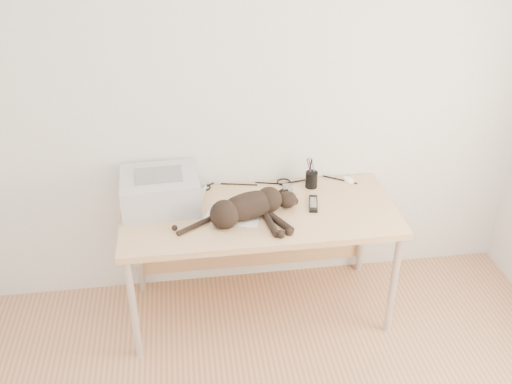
{
  "coord_description": "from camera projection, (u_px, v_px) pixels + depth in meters",
  "views": [
    {
      "loc": [
        -0.41,
        -1.37,
        2.5
      ],
      "look_at": [
        -0.03,
        1.34,
        0.9
      ],
      "focal_mm": 40.0,
      "sensor_mm": 36.0,
      "label": 1
    }
  ],
  "objects": [
    {
      "name": "mouse",
      "position": [
        348.0,
        178.0,
        3.61
      ],
      "size": [
        0.09,
        0.12,
        0.03
      ],
      "primitive_type": "ellipsoid",
      "rotation": [
        0.0,
        0.0,
        0.41
      ],
      "color": "white",
      "rests_on": "desk"
    },
    {
      "name": "remote_black",
      "position": [
        313.0,
        204.0,
        3.36
      ],
      "size": [
        0.08,
        0.18,
        0.02
      ],
      "primitive_type": "cube",
      "rotation": [
        0.0,
        0.0,
        -0.22
      ],
      "color": "black",
      "rests_on": "desk"
    },
    {
      "name": "cat",
      "position": [
        246.0,
        209.0,
        3.19
      ],
      "size": [
        0.73,
        0.38,
        0.17
      ],
      "rotation": [
        0.0,
        0.0,
        0.34
      ],
      "color": "black",
      "rests_on": "desk"
    },
    {
      "name": "wall_back",
      "position": [
        251.0,
        98.0,
        3.33
      ],
      "size": [
        3.5,
        0.0,
        3.5
      ],
      "primitive_type": "plane",
      "rotation": [
        1.57,
        0.0,
        0.0
      ],
      "color": "white",
      "rests_on": "floor"
    },
    {
      "name": "papers",
      "position": [
        233.0,
        216.0,
        3.26
      ],
      "size": [
        0.34,
        0.29,
        0.01
      ],
      "color": "white",
      "rests_on": "desk"
    },
    {
      "name": "mug",
      "position": [
        198.0,
        192.0,
        3.39
      ],
      "size": [
        0.15,
        0.15,
        0.1
      ],
      "primitive_type": "imported",
      "rotation": [
        0.0,
        0.0,
        0.71
      ],
      "color": "silver",
      "rests_on": "desk"
    },
    {
      "name": "desk",
      "position": [
        257.0,
        222.0,
        3.45
      ],
      "size": [
        1.6,
        0.7,
        0.74
      ],
      "color": "tan",
      "rests_on": "floor"
    },
    {
      "name": "pen_cup",
      "position": [
        311.0,
        179.0,
        3.52
      ],
      "size": [
        0.07,
        0.07,
        0.19
      ],
      "color": "black",
      "rests_on": "desk"
    },
    {
      "name": "printer",
      "position": [
        160.0,
        190.0,
        3.31
      ],
      "size": [
        0.46,
        0.4,
        0.21
      ],
      "color": "#AFAFB4",
      "rests_on": "desk"
    },
    {
      "name": "cable_tangle",
      "position": [
        252.0,
        184.0,
        3.57
      ],
      "size": [
        1.36,
        0.09,
        0.01
      ],
      "primitive_type": null,
      "color": "black",
      "rests_on": "desk"
    },
    {
      "name": "remote_grey",
      "position": [
        289.0,
        192.0,
        3.47
      ],
      "size": [
        0.06,
        0.18,
        0.02
      ],
      "primitive_type": "cube",
      "rotation": [
        0.0,
        0.0,
        -0.04
      ],
      "color": "slate",
      "rests_on": "desk"
    }
  ]
}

